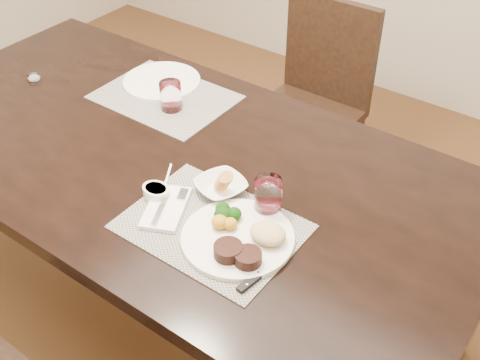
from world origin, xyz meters
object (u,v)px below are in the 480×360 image
Objects in this scene: dinner_plate at (241,238)px; steak_knife at (259,274)px; chair_far at (315,95)px; cracker_bowl at (221,186)px; wine_glass_near at (268,197)px; far_plate at (162,81)px.

steak_knife is (0.10, -0.07, -0.01)m from dinner_plate.
cracker_bowl is (0.25, -0.99, 0.27)m from chair_far.
chair_far reaches higher than steak_knife.
dinner_plate is at bearing -69.44° from chair_far.
steak_knife is at bearing -36.45° from cracker_bowl.
dinner_plate is 1.31× the size of steak_knife.
dinner_plate is 0.15m from wine_glass_near.
cracker_bowl is 0.15m from wine_glass_near.
dinner_plate is 0.87m from far_plate.
wine_glass_near reaches higher than cracker_bowl.
wine_glass_near is (0.15, 0.01, 0.03)m from cracker_bowl.
wine_glass_near is 0.37× the size of far_plate.
chair_far reaches higher than dinner_plate.
steak_knife is 2.17× the size of wine_glass_near.
wine_glass_near is (-0.02, 0.14, 0.03)m from dinner_plate.
steak_knife is 1.29× the size of cracker_bowl.
chair_far is 1.05m from cracker_bowl.
far_plate is (-0.30, -0.63, 0.26)m from chair_far.
steak_knife is at bearing -66.30° from chair_far.
steak_knife is (0.52, -1.19, 0.26)m from chair_far.
cracker_bowl is 0.66m from far_plate.
chair_far is 0.74m from far_plate.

